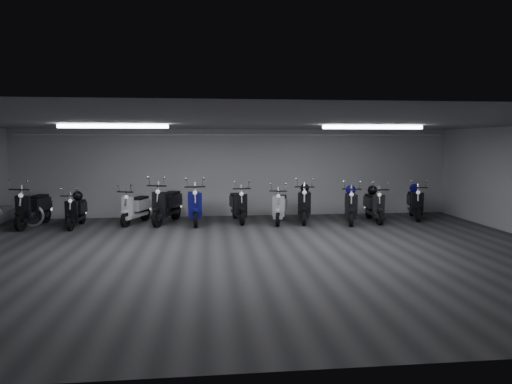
{
  "coord_description": "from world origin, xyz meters",
  "views": [
    {
      "loc": [
        -0.89,
        -9.38,
        2.39
      ],
      "look_at": [
        0.36,
        2.5,
        1.05
      ],
      "focal_mm": 31.36,
      "sensor_mm": 36.0,
      "label": 1
    }
  ],
  "objects": [
    {
      "name": "helmet_4",
      "position": [
        5.55,
        4.03,
        0.94
      ],
      "size": [
        0.29,
        0.29,
        0.29
      ],
      "primitive_type": "sphere",
      "color": "#0E0D93",
      "rests_on": "scooter_10"
    },
    {
      "name": "scooter_6",
      "position": [
        1.18,
        3.53,
        0.63
      ],
      "size": [
        0.98,
        1.77,
        1.26
      ],
      "primitive_type": null,
      "rotation": [
        0.0,
        0.0,
        -0.26
      ],
      "color": "silver",
      "rests_on": "floor"
    },
    {
      "name": "scooter_9",
      "position": [
        4.04,
        3.47,
        0.64
      ],
      "size": [
        0.7,
        1.75,
        1.27
      ],
      "primitive_type": null,
      "rotation": [
        0.0,
        0.0,
        -0.08
      ],
      "color": "black",
      "rests_on": "floor"
    },
    {
      "name": "scooter_4",
      "position": [
        -1.33,
        3.66,
        0.71
      ],
      "size": [
        0.77,
        1.96,
        1.43
      ],
      "primitive_type": null,
      "rotation": [
        0.0,
        0.0,
        0.07
      ],
      "color": "navy",
      "rests_on": "floor"
    },
    {
      "name": "scooter_3",
      "position": [
        -2.14,
        3.83,
        0.73
      ],
      "size": [
        1.26,
        2.06,
        1.46
      ],
      "primitive_type": null,
      "rotation": [
        0.0,
        0.0,
        -0.33
      ],
      "color": "black",
      "rests_on": "floor"
    },
    {
      "name": "floor",
      "position": [
        0.0,
        0.0,
        -0.01
      ],
      "size": [
        14.0,
        10.0,
        0.01
      ],
      "primitive_type": "cube",
      "color": "#323134",
      "rests_on": "ground"
    },
    {
      "name": "helmet_2",
      "position": [
        2.0,
        3.88,
        0.99
      ],
      "size": [
        0.27,
        0.27,
        0.27
      ],
      "primitive_type": "sphere",
      "color": "black",
      "rests_on": "scooter_7"
    },
    {
      "name": "scooter_7",
      "position": [
        1.94,
        3.63,
        0.69
      ],
      "size": [
        1.01,
        1.96,
        1.39
      ],
      "primitive_type": null,
      "rotation": [
        0.0,
        0.0,
        -0.22
      ],
      "color": "black",
      "rests_on": "floor"
    },
    {
      "name": "conduit",
      "position": [
        0.0,
        4.92,
        2.62
      ],
      "size": [
        13.6,
        0.05,
        0.05
      ],
      "primitive_type": "cylinder",
      "rotation": [
        0.0,
        1.57,
        0.0
      ],
      "color": "white",
      "rests_on": "back_wall"
    },
    {
      "name": "scooter_2",
      "position": [
        -3.04,
        3.84,
        0.62
      ],
      "size": [
        1.11,
        1.76,
        1.24
      ],
      "primitive_type": null,
      "rotation": [
        0.0,
        0.0,
        -0.36
      ],
      "color": "silver",
      "rests_on": "floor"
    },
    {
      "name": "fluor_strip_right",
      "position": [
        3.0,
        1.0,
        2.74
      ],
      "size": [
        2.4,
        0.18,
        0.08
      ],
      "primitive_type": "cube",
      "color": "white",
      "rests_on": "ceiling"
    },
    {
      "name": "helmet_0",
      "position": [
        4.06,
        3.7,
        0.93
      ],
      "size": [
        0.29,
        0.29,
        0.29
      ],
      "primitive_type": "sphere",
      "color": "black",
      "rests_on": "scooter_9"
    },
    {
      "name": "helmet_1",
      "position": [
        -4.61,
        3.67,
        0.87
      ],
      "size": [
        0.28,
        0.28,
        0.28
      ],
      "primitive_type": "sphere",
      "color": "black",
      "rests_on": "scooter_1"
    },
    {
      "name": "ceiling",
      "position": [
        0.0,
        0.0,
        2.8
      ],
      "size": [
        14.0,
        10.0,
        0.01
      ],
      "primitive_type": "cube",
      "color": "gray",
      "rests_on": "ground"
    },
    {
      "name": "front_wall",
      "position": [
        0.0,
        -5.0,
        1.4
      ],
      "size": [
        14.0,
        0.01,
        2.8
      ],
      "primitive_type": "cube",
      "color": "#B0B0B3",
      "rests_on": "ground"
    },
    {
      "name": "scooter_5",
      "position": [
        -0.03,
        3.85,
        0.66
      ],
      "size": [
        0.79,
        1.82,
        1.32
      ],
      "primitive_type": null,
      "rotation": [
        0.0,
        0.0,
        0.11
      ],
      "color": "black",
      "rests_on": "floor"
    },
    {
      "name": "scooter_0",
      "position": [
        -5.85,
        3.67,
        0.7
      ],
      "size": [
        0.92,
        1.95,
        1.39
      ],
      "primitive_type": null,
      "rotation": [
        0.0,
        0.0,
        -0.17
      ],
      "color": "black",
      "rests_on": "floor"
    },
    {
      "name": "bicycle",
      "position": [
        -6.5,
        3.65,
        0.61
      ],
      "size": [
        1.92,
        0.77,
        1.22
      ],
      "primitive_type": "imported",
      "rotation": [
        0.0,
        0.0,
        1.63
      ],
      "color": "silver",
      "rests_on": "floor"
    },
    {
      "name": "scooter_8",
      "position": [
        3.26,
        3.32,
        0.66
      ],
      "size": [
        1.06,
        1.88,
        1.33
      ],
      "primitive_type": null,
      "rotation": [
        0.0,
        0.0,
        -0.28
      ],
      "color": "black",
      "rests_on": "floor"
    },
    {
      "name": "scooter_1",
      "position": [
        -4.61,
        3.45,
        0.59
      ],
      "size": [
        0.55,
        1.59,
        1.18
      ],
      "primitive_type": null,
      "rotation": [
        0.0,
        0.0,
        -0.01
      ],
      "color": "black",
      "rests_on": "floor"
    },
    {
      "name": "scooter_10",
      "position": [
        5.48,
        3.8,
        0.64
      ],
      "size": [
        1.05,
        1.83,
        1.29
      ],
      "primitive_type": null,
      "rotation": [
        0.0,
        0.0,
        -0.29
      ],
      "color": "black",
      "rests_on": "floor"
    },
    {
      "name": "back_wall",
      "position": [
        0.0,
        5.0,
        1.4
      ],
      "size": [
        14.0,
        0.01,
        2.8
      ],
      "primitive_type": "cube",
      "color": "#B0B0B3",
      "rests_on": "ground"
    },
    {
      "name": "fluor_strip_left",
      "position": [
        -3.0,
        1.0,
        2.74
      ],
      "size": [
        2.4,
        0.18,
        0.08
      ],
      "primitive_type": "cube",
      "color": "white",
      "rests_on": "ceiling"
    },
    {
      "name": "helmet_3",
      "position": [
        3.33,
        3.56,
        0.97
      ],
      "size": [
        0.29,
        0.29,
        0.29
      ],
      "primitive_type": "sphere",
      "color": "#120C8E",
      "rests_on": "scooter_8"
    }
  ]
}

